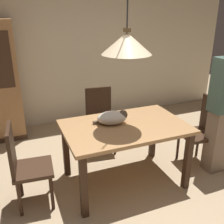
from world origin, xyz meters
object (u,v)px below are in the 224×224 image
chair_left_side (24,163)px  cat_sleeping (113,118)px  dining_table (125,133)px  chair_right_side (202,128)px  person_standing (224,110)px  chair_far_back (100,117)px  pendant_lamp (127,43)px

chair_left_side → cat_sleeping: size_ratio=2.36×
dining_table → chair_right_side: size_ratio=1.51×
person_standing → chair_left_side: bearing=174.6°
chair_right_side → chair_far_back: size_ratio=1.00×
dining_table → chair_far_back: chair_far_back is taller
chair_left_side → pendant_lamp: bearing=-0.4°
dining_table → chair_left_side: chair_left_side is taller
person_standing → chair_right_side: bearing=114.9°
dining_table → person_standing: person_standing is taller
pendant_lamp → cat_sleeping: bearing=140.7°
chair_left_side → cat_sleeping: 1.07m
chair_far_back → pendant_lamp: pendant_lamp is taller
chair_far_back → person_standing: 1.67m
dining_table → person_standing: size_ratio=0.84×
chair_right_side → chair_far_back: (-1.12, 0.88, 0.00)m
chair_left_side → person_standing: (2.35, -0.22, 0.33)m
chair_right_side → chair_far_back: bearing=141.7°
pendant_lamp → person_standing: size_ratio=0.78×
chair_far_back → pendant_lamp: (-0.01, -0.88, 1.15)m
chair_left_side → pendant_lamp: pendant_lamp is taller
chair_right_side → cat_sleeping: chair_right_side is taller
dining_table → chair_left_side: 1.14m
pendant_lamp → person_standing: (1.22, -0.21, -0.83)m
chair_left_side → person_standing: bearing=-5.4°
cat_sleeping → dining_table: bearing=-39.3°
dining_table → chair_left_side: (-1.13, 0.01, -0.14)m
cat_sleeping → chair_right_side: bearing=-4.6°
chair_left_side → cat_sleeping: chair_left_side is taller
chair_far_back → pendant_lamp: 1.45m
chair_far_back → chair_left_side: bearing=-142.5°
dining_table → chair_far_back: 0.89m
pendant_lamp → chair_left_side: bearing=179.6°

